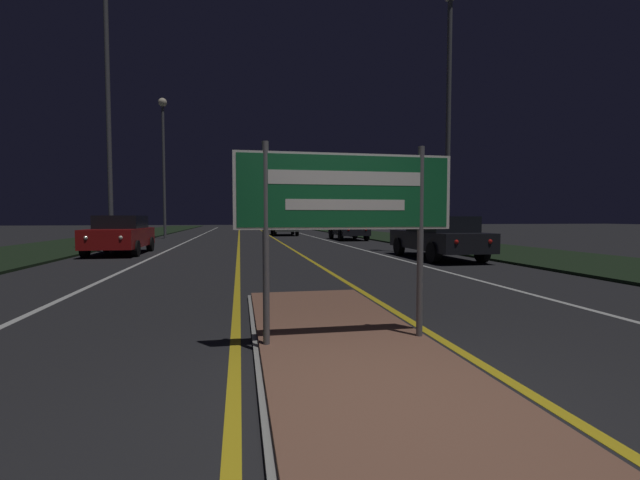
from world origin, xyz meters
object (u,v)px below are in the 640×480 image
car_approaching_0 (120,234)px  car_receding_2 (284,226)px  car_receding_0 (438,236)px  streetlight_right_near (449,90)px  car_receding_1 (348,229)px  streetlight_left_far (163,145)px  highway_sign (346,200)px  streetlight_left_near (108,82)px

car_approaching_0 → car_receding_2: bearing=63.6°
car_receding_0 → car_receding_2: 20.58m
streetlight_right_near → car_receding_1: size_ratio=2.27×
streetlight_left_far → highway_sign: bearing=-76.7°
streetlight_right_near → car_receding_2: size_ratio=2.13×
car_receding_2 → car_approaching_0: (-8.08, -16.27, -0.00)m
streetlight_right_near → car_receding_1: 12.66m
streetlight_left_far → car_receding_2: bearing=23.6°
car_receding_1 → highway_sign: bearing=-104.5°
streetlight_left_near → streetlight_left_far: 12.16m
streetlight_left_far → car_receding_2: 10.76m
car_receding_1 → car_receding_0: bearing=-90.4°
streetlight_left_near → car_receding_0: streetlight_left_near is taller
car_receding_0 → car_receding_1: (0.08, 12.77, -0.06)m
streetlight_left_near → car_receding_0: 13.93m
highway_sign → car_receding_1: bearing=75.5°
streetlight_left_near → car_receding_0: bearing=-20.8°
streetlight_left_near → car_receding_2: streetlight_left_near is taller
streetlight_right_near → highway_sign: bearing=-121.9°
streetlight_right_near → car_receding_1: (-0.95, 11.36, -5.51)m
car_receding_1 → car_receding_2: bearing=113.8°
streetlight_left_far → car_receding_2: size_ratio=2.01×
highway_sign → car_approaching_0: size_ratio=0.57×
car_receding_1 → streetlight_left_far: bearing=162.0°
car_receding_1 → car_approaching_0: bearing=-142.7°
car_receding_0 → car_receding_1: size_ratio=1.09×
streetlight_right_near → car_receding_2: bearing=102.8°
highway_sign → car_receding_1: size_ratio=0.54×
highway_sign → streetlight_right_near: (6.67, 10.71, 4.61)m
highway_sign → streetlight_left_far: (-6.10, 25.92, 4.64)m
highway_sign → streetlight_left_near: (-6.14, 13.77, 5.11)m
car_receding_0 → car_receding_2: bearing=99.1°
streetlight_right_near → car_receding_2: streetlight_right_near is taller
car_receding_0 → streetlight_left_near: bearing=159.2°
highway_sign → car_approaching_0: highway_sign is taller
streetlight_left_far → car_approaching_0: streetlight_left_far is taller
streetlight_right_near → car_receding_1: streetlight_right_near is taller
car_receding_2 → streetlight_right_near: bearing=-77.2°
highway_sign → car_approaching_0: 14.55m
streetlight_left_near → car_receding_1: (11.86, 8.30, -6.01)m
streetlight_left_near → car_receding_1: 15.68m
streetlight_right_near → streetlight_left_near: bearing=166.6°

